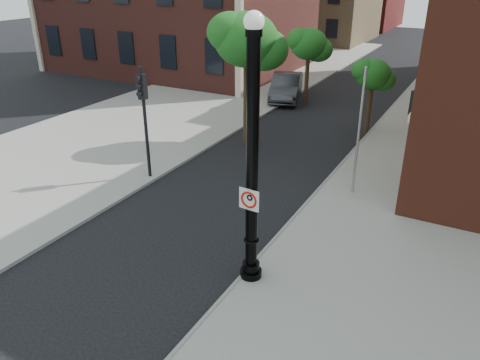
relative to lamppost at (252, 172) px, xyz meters
The scene contains 13 objects.
ground 3.99m from the lamppost, 164.50° to the right, with size 120.00×120.00×0.00m, color black.
sidewalk_right 10.57m from the lamppost, 68.29° to the left, with size 8.00×60.00×0.12m, color gray.
sidewalk_left 20.95m from the lamppost, 122.97° to the left, with size 10.00×50.00×0.12m, color gray.
curb_edge 9.89m from the lamppost, 91.34° to the left, with size 0.10×60.00×0.14m, color gray.
lamppost is the anchor object (origin of this frame).
no_parking_sign 0.70m from the lamppost, 85.65° to the right, with size 0.57×0.09×0.57m.
parked_car 19.07m from the lamppost, 110.50° to the left, with size 1.70×4.88×1.61m, color #313136.
traffic_signal_left 7.68m from the lamppost, 149.19° to the left, with size 0.30×0.37×4.49m.
traffic_signal_right 7.82m from the lamppost, 71.05° to the left, with size 0.32×0.37×4.18m.
utility_pole 6.52m from the lamppost, 81.40° to the left, with size 0.10×0.10×4.76m, color #999999.
street_tree_a 10.86m from the lamppost, 118.31° to the left, with size 3.35×3.03×6.04m.
street_tree_b 17.74m from the lamppost, 106.35° to the left, with size 2.52×2.28×4.55m.
street_tree_c 13.79m from the lamppost, 91.72° to the left, with size 2.07×1.87×3.72m.
Camera 1 is at (7.01, -8.74, 7.88)m, focal length 35.00 mm.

